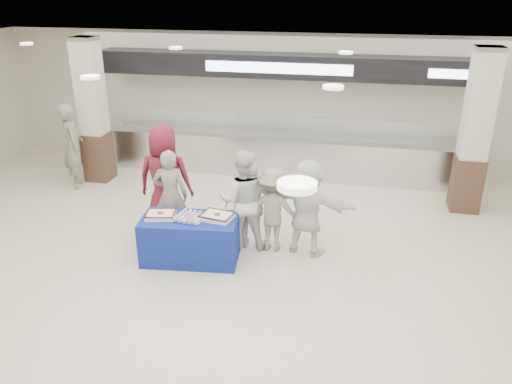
% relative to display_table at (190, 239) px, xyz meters
% --- Properties ---
extents(ground, '(14.00, 14.00, 0.00)m').
position_rel_display_table_xyz_m(ground, '(0.74, -1.14, -0.38)').
color(ground, beige).
rests_on(ground, ground).
extents(serving_line, '(8.70, 0.85, 2.80)m').
position_rel_display_table_xyz_m(serving_line, '(0.74, 4.26, 0.78)').
color(serving_line, silver).
rests_on(serving_line, ground).
extents(column_left, '(0.55, 0.55, 3.20)m').
position_rel_display_table_xyz_m(column_left, '(-3.26, 3.06, 1.15)').
color(column_left, '#3C261B').
rests_on(column_left, ground).
extents(column_right, '(0.55, 0.55, 3.20)m').
position_rel_display_table_xyz_m(column_right, '(4.74, 3.06, 1.15)').
color(column_right, '#3C261B').
rests_on(column_right, ground).
extents(display_table, '(1.63, 0.95, 0.75)m').
position_rel_display_table_xyz_m(display_table, '(0.00, 0.00, 0.00)').
color(display_table, navy).
rests_on(display_table, ground).
extents(sheet_cake_left, '(0.52, 0.44, 0.10)m').
position_rel_display_table_xyz_m(sheet_cake_left, '(-0.46, -0.05, 0.42)').
color(sheet_cake_left, white).
rests_on(sheet_cake_left, display_table).
extents(sheet_cake_right, '(0.54, 0.45, 0.10)m').
position_rel_display_table_xyz_m(sheet_cake_right, '(0.45, 0.09, 0.43)').
color(sheet_cake_right, white).
rests_on(sheet_cake_right, display_table).
extents(cupcake_tray, '(0.49, 0.40, 0.07)m').
position_rel_display_table_xyz_m(cupcake_tray, '(0.03, -0.01, 0.41)').
color(cupcake_tray, '#AFAFB4').
rests_on(cupcake_tray, display_table).
extents(civilian_maroon, '(1.03, 0.72, 1.99)m').
position_rel_display_table_xyz_m(civilian_maroon, '(-0.78, 0.97, 0.62)').
color(civilian_maroon, maroon).
rests_on(civilian_maroon, ground).
extents(soldier_a, '(0.65, 0.46, 1.66)m').
position_rel_display_table_xyz_m(soldier_a, '(-0.55, 0.64, 0.46)').
color(soldier_a, slate).
rests_on(soldier_a, ground).
extents(chef_tall, '(0.95, 0.80, 1.75)m').
position_rel_display_table_xyz_m(chef_tall, '(0.74, 0.64, 0.50)').
color(chef_tall, silver).
rests_on(chef_tall, ground).
extents(chef_short, '(0.97, 0.52, 1.57)m').
position_rel_display_table_xyz_m(chef_short, '(0.90, 0.64, 0.41)').
color(chef_short, silver).
rests_on(chef_short, ground).
extents(soldier_b, '(0.96, 0.56, 1.47)m').
position_rel_display_table_xyz_m(soldier_b, '(1.26, 0.64, 0.36)').
color(soldier_b, slate).
rests_on(soldier_b, ground).
extents(civilian_white, '(1.62, 0.83, 1.67)m').
position_rel_display_table_xyz_m(civilian_white, '(1.83, 0.65, 0.46)').
color(civilian_white, white).
rests_on(civilian_white, ground).
extents(soldier_bg, '(0.77, 0.81, 1.87)m').
position_rel_display_table_xyz_m(soldier_bg, '(-3.55, 2.55, 0.56)').
color(soldier_bg, slate).
rests_on(soldier_bg, ground).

